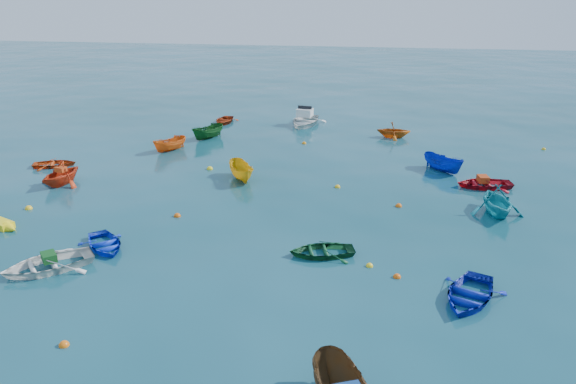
# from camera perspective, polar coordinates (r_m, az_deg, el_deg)

# --- Properties ---
(ground) EXTENTS (160.00, 160.00, 0.00)m
(ground) POSITION_cam_1_polar(r_m,az_deg,el_deg) (25.70, -1.78, -4.73)
(ground) COLOR #093C43
(ground) RESTS_ON ground
(dinghy_blue_sw) EXTENTS (3.30, 3.38, 0.57)m
(dinghy_blue_sw) POSITION_cam_1_polar(r_m,az_deg,el_deg) (26.10, -18.08, -5.41)
(dinghy_blue_sw) COLOR #1132D7
(dinghy_blue_sw) RESTS_ON ground
(dinghy_white_near) EXTENTS (4.35, 4.27, 0.74)m
(dinghy_white_near) POSITION_cam_1_polar(r_m,az_deg,el_deg) (25.06, -23.17, -7.24)
(dinghy_white_near) COLOR white
(dinghy_white_near) RESTS_ON ground
(dinghy_blue_se) EXTENTS (3.42, 3.94, 0.68)m
(dinghy_blue_se) POSITION_cam_1_polar(r_m,az_deg,el_deg) (22.08, 17.84, -10.38)
(dinghy_blue_se) COLOR #0E22B0
(dinghy_blue_se) RESTS_ON ground
(dinghy_orange_w) EXTENTS (3.04, 3.34, 1.50)m
(dinghy_orange_w) POSITION_cam_1_polar(r_m,az_deg,el_deg) (34.96, -21.96, 0.75)
(dinghy_orange_w) COLOR red
(dinghy_orange_w) RESTS_ON ground
(sampan_yellow_mid) EXTENTS (2.44, 3.22, 1.18)m
(sampan_yellow_mid) POSITION_cam_1_polar(r_m,az_deg,el_deg) (33.26, -4.70, 1.26)
(sampan_yellow_mid) COLOR gold
(sampan_yellow_mid) RESTS_ON ground
(dinghy_green_e) EXTENTS (3.23, 2.66, 0.58)m
(dinghy_green_e) POSITION_cam_1_polar(r_m,az_deg,el_deg) (24.27, 3.42, -6.37)
(dinghy_green_e) COLOR #125029
(dinghy_green_e) RESTS_ON ground
(dinghy_cyan_se) EXTENTS (3.06, 3.41, 1.61)m
(dinghy_cyan_se) POSITION_cam_1_polar(r_m,az_deg,el_deg) (30.22, 20.34, -2.07)
(dinghy_cyan_se) COLOR #1B9FAD
(dinghy_cyan_se) RESTS_ON ground
(dinghy_red_nw) EXTENTS (3.07, 2.60, 0.54)m
(dinghy_red_nw) POSITION_cam_1_polar(r_m,az_deg,el_deg) (38.50, -22.59, 2.42)
(dinghy_red_nw) COLOR #CD4111
(dinghy_red_nw) RESTS_ON ground
(sampan_orange_n) EXTENTS (2.29, 2.83, 1.04)m
(sampan_orange_n) POSITION_cam_1_polar(r_m,az_deg,el_deg) (39.73, -11.85, 4.13)
(sampan_orange_n) COLOR orange
(sampan_orange_n) RESTS_ON ground
(dinghy_red_ne) EXTENTS (3.42, 2.68, 0.64)m
(dinghy_red_ne) POSITION_cam_1_polar(r_m,az_deg,el_deg) (33.85, 19.26, 0.47)
(dinghy_red_ne) COLOR #B20E1B
(dinghy_red_ne) RESTS_ON ground
(sampan_blue_far) EXTENTS (2.84, 2.89, 1.14)m
(sampan_blue_far) POSITION_cam_1_polar(r_m,az_deg,el_deg) (35.98, 15.42, 2.07)
(sampan_blue_far) COLOR #0D25AE
(sampan_blue_far) RESTS_ON ground
(dinghy_red_far) EXTENTS (2.06, 2.85, 0.58)m
(dinghy_red_far) POSITION_cam_1_polar(r_m,az_deg,el_deg) (47.07, -6.49, 7.01)
(dinghy_red_far) COLOR #A62E0D
(dinghy_red_far) RESTS_ON ground
(dinghy_orange_far) EXTENTS (2.49, 2.16, 1.29)m
(dinghy_orange_far) POSITION_cam_1_polar(r_m,az_deg,el_deg) (43.01, 10.64, 5.48)
(dinghy_orange_far) COLOR #C45A12
(dinghy_orange_far) RESTS_ON ground
(sampan_green_far) EXTENTS (2.44, 3.11, 1.14)m
(sampan_green_far) POSITION_cam_1_polar(r_m,az_deg,el_deg) (42.35, -8.10, 5.39)
(sampan_green_far) COLOR #12501A
(sampan_green_far) RESTS_ON ground
(motorboat_white) EXTENTS (3.60, 4.60, 1.47)m
(motorboat_white) POSITION_cam_1_polar(r_m,az_deg,el_deg) (46.11, 1.71, 6.85)
(motorboat_white) COLOR white
(motorboat_white) RESTS_ON ground
(tarp_green_a) EXTENTS (0.86, 0.87, 0.34)m
(tarp_green_a) POSITION_cam_1_polar(r_m,az_deg,el_deg) (24.84, -23.12, -6.09)
(tarp_green_a) COLOR #134E1C
(tarp_green_a) RESTS_ON dinghy_white_near
(tarp_orange_a) EXTENTS (0.67, 0.56, 0.28)m
(tarp_orange_a) POSITION_cam_1_polar(r_m,az_deg,el_deg) (34.73, -22.10, 2.16)
(tarp_orange_a) COLOR #D64616
(tarp_orange_a) RESTS_ON dinghy_orange_w
(tarp_orange_b) EXTENTS (0.66, 0.80, 0.35)m
(tarp_orange_b) POSITION_cam_1_polar(r_m,az_deg,el_deg) (33.66, 19.20, 1.27)
(tarp_orange_b) COLOR #B53912
(tarp_orange_b) RESTS_ON dinghy_red_ne
(buoy_or_a) EXTENTS (0.34, 0.34, 0.34)m
(buoy_or_a) POSITION_cam_1_polar(r_m,az_deg,el_deg) (20.09, -21.79, -14.29)
(buoy_or_a) COLOR orange
(buoy_or_a) RESTS_ON ground
(buoy_ye_a) EXTENTS (0.30, 0.30, 0.30)m
(buoy_ye_a) POSITION_cam_1_polar(r_m,az_deg,el_deg) (23.54, 8.28, -7.48)
(buoy_ye_a) COLOR yellow
(buoy_ye_a) RESTS_ON ground
(buoy_or_b) EXTENTS (0.32, 0.32, 0.32)m
(buoy_or_b) POSITION_cam_1_polar(r_m,az_deg,el_deg) (22.91, 11.01, -8.51)
(buoy_or_b) COLOR #EC5A0C
(buoy_or_b) RESTS_ON ground
(buoy_ye_b) EXTENTS (0.38, 0.38, 0.38)m
(buoy_ye_b) POSITION_cam_1_polar(r_m,az_deg,el_deg) (31.86, -24.84, -1.57)
(buoy_ye_b) COLOR yellow
(buoy_ye_b) RESTS_ON ground
(buoy_or_c) EXTENTS (0.35, 0.35, 0.35)m
(buoy_or_c) POSITION_cam_1_polar(r_m,az_deg,el_deg) (28.55, -11.18, -2.45)
(buoy_or_c) COLOR #DA560B
(buoy_or_c) RESTS_ON ground
(buoy_ye_c) EXTENTS (0.33, 0.33, 0.33)m
(buoy_ye_c) POSITION_cam_1_polar(r_m,az_deg,el_deg) (32.04, 5.05, 0.47)
(buoy_ye_c) COLOR yellow
(buoy_ye_c) RESTS_ON ground
(buoy_or_d) EXTENTS (0.35, 0.35, 0.35)m
(buoy_or_d) POSITION_cam_1_polar(r_m,az_deg,el_deg) (29.79, 11.17, -1.45)
(buoy_or_d) COLOR #DA590B
(buoy_or_d) RESTS_ON ground
(buoy_ye_d) EXTENTS (0.39, 0.39, 0.39)m
(buoy_ye_d) POSITION_cam_1_polar(r_m,az_deg,el_deg) (35.34, -7.95, 2.30)
(buoy_ye_d) COLOR yellow
(buoy_ye_d) RESTS_ON ground
(buoy_or_e) EXTENTS (0.32, 0.32, 0.32)m
(buoy_or_e) POSITION_cam_1_polar(r_m,az_deg,el_deg) (40.61, 1.64, 4.93)
(buoy_or_e) COLOR orange
(buoy_or_e) RESTS_ON ground
(buoy_ye_e) EXTENTS (0.29, 0.29, 0.29)m
(buoy_ye_e) POSITION_cam_1_polar(r_m,az_deg,el_deg) (43.03, 24.54, 3.95)
(buoy_ye_e) COLOR gold
(buoy_ye_e) RESTS_ON ground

